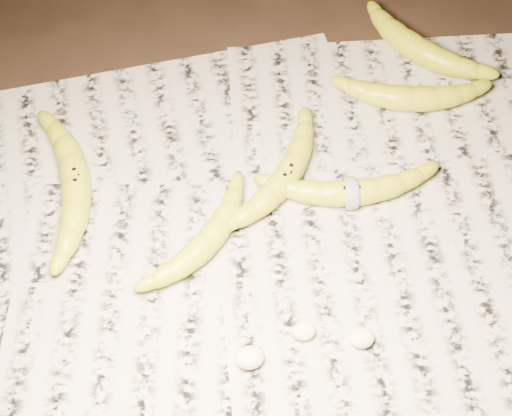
{
  "coord_description": "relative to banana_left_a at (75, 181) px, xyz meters",
  "views": [
    {
      "loc": [
        -0.09,
        -0.44,
        0.81
      ],
      "look_at": [
        -0.03,
        0.04,
        0.05
      ],
      "focal_mm": 50.0,
      "sensor_mm": 36.0,
      "label": 1
    }
  ],
  "objects": [
    {
      "name": "newspaper_patch",
      "position": [
        0.29,
        -0.09,
        -0.02
      ],
      "size": [
        0.9,
        0.7,
        0.01
      ],
      "primitive_type": "cube",
      "color": "#A7A28F",
      "rests_on": "ground"
    },
    {
      "name": "ground",
      "position": [
        0.26,
        -0.13,
        -0.03
      ],
      "size": [
        3.0,
        3.0,
        0.0
      ],
      "primitive_type": "plane",
      "color": "black",
      "rests_on": "ground"
    },
    {
      "name": "banana_left_b",
      "position": [
        0.17,
        -0.11,
        -0.0
      ],
      "size": [
        0.17,
        0.17,
        0.04
      ],
      "primitive_type": null,
      "rotation": [
        0.0,
        0.0,
        0.8
      ],
      "color": "gold",
      "rests_on": "newspaper_patch"
    },
    {
      "name": "measuring_tape",
      "position": [
        0.36,
        -0.07,
        -0.0
      ],
      "size": [
        0.01,
        0.05,
        0.05
      ],
      "primitive_type": "torus",
      "rotation": [
        0.0,
        1.57,
        -0.06
      ],
      "color": "white",
      "rests_on": "newspaper_patch"
    },
    {
      "name": "flesh_chunk_a",
      "position": [
        0.2,
        -0.27,
        -0.01
      ],
      "size": [
        0.03,
        0.03,
        0.02
      ],
      "primitive_type": "ellipsoid",
      "color": "beige",
      "rests_on": "newspaper_patch"
    },
    {
      "name": "banana_upper_a",
      "position": [
        0.48,
        0.08,
        -0.0
      ],
      "size": [
        0.2,
        0.1,
        0.04
      ],
      "primitive_type": null,
      "rotation": [
        0.0,
        0.0,
        -0.18
      ],
      "color": "gold",
      "rests_on": "newspaper_patch"
    },
    {
      "name": "banana_left_a",
      "position": [
        0.0,
        0.0,
        0.0
      ],
      "size": [
        0.08,
        0.23,
        0.04
      ],
      "primitive_type": null,
      "rotation": [
        0.0,
        0.0,
        1.64
      ],
      "color": "gold",
      "rests_on": "newspaper_patch"
    },
    {
      "name": "banana_upper_b",
      "position": [
        0.52,
        0.18,
        0.0
      ],
      "size": [
        0.18,
        0.19,
        0.04
      ],
      "primitive_type": null,
      "rotation": [
        0.0,
        0.0,
        -0.87
      ],
      "color": "gold",
      "rests_on": "newspaper_patch"
    },
    {
      "name": "flesh_chunk_b",
      "position": [
        0.27,
        -0.25,
        -0.01
      ],
      "size": [
        0.03,
        0.02,
        0.02
      ],
      "primitive_type": "ellipsoid",
      "color": "beige",
      "rests_on": "newspaper_patch"
    },
    {
      "name": "flesh_chunk_c",
      "position": [
        0.33,
        -0.27,
        -0.01
      ],
      "size": [
        0.03,
        0.03,
        0.02
      ],
      "primitive_type": "ellipsoid",
      "color": "beige",
      "rests_on": "newspaper_patch"
    },
    {
      "name": "banana_taped",
      "position": [
        0.36,
        -0.07,
        -0.0
      ],
      "size": [
        0.22,
        0.07,
        0.04
      ],
      "primitive_type": null,
      "rotation": [
        0.0,
        0.0,
        -0.06
      ],
      "color": "gold",
      "rests_on": "newspaper_patch"
    },
    {
      "name": "banana_center",
      "position": [
        0.28,
        -0.03,
        -0.0
      ],
      "size": [
        0.17,
        0.19,
        0.04
      ],
      "primitive_type": null,
      "rotation": [
        0.0,
        0.0,
        0.9
      ],
      "color": "gold",
      "rests_on": "newspaper_patch"
    }
  ]
}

